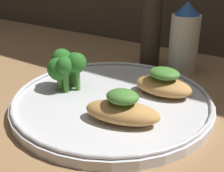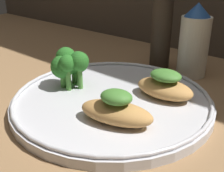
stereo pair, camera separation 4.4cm
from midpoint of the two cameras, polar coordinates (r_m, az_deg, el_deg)
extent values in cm
cube|color=#936D47|center=(46.02, -2.76, -4.49)|extent=(180.00, 180.00, 1.00)
cylinder|color=silver|center=(45.45, -2.79, -3.16)|extent=(31.93, 31.93, 1.40)
torus|color=silver|center=(45.00, -2.82, -2.04)|extent=(31.33, 31.33, 0.60)
ellipsoid|color=tan|center=(37.91, -1.25, -5.47)|extent=(11.24, 7.34, 2.87)
ellipsoid|color=#478433|center=(36.78, -1.28, -2.26)|extent=(5.18, 4.57, 1.88)
ellipsoid|color=tan|center=(45.95, 7.67, -0.12)|extent=(9.68, 5.99, 2.82)
ellipsoid|color=#478433|center=(45.06, 7.83, 2.51)|extent=(5.27, 4.32, 1.72)
cylinder|color=#4C8E38|center=(47.56, -9.65, 1.25)|extent=(0.84, 0.84, 3.78)
sphere|color=#286B23|center=(46.48, -9.91, 4.67)|extent=(3.23, 3.23, 3.23)
cylinder|color=#4C8E38|center=(49.34, -9.62, 1.63)|extent=(0.98, 0.98, 3.01)
sphere|color=#286B23|center=(48.35, -9.85, 4.69)|extent=(3.69, 3.69, 3.69)
cylinder|color=#4C8E38|center=(49.70, -11.35, 1.09)|extent=(0.86, 0.86, 2.10)
sphere|color=#286B23|center=(49.00, -11.53, 3.12)|extent=(2.41, 2.41, 2.41)
cylinder|color=#4C8E38|center=(49.55, -12.45, 1.98)|extent=(0.89, 0.89, 3.79)
sphere|color=#286B23|center=(48.48, -12.78, 5.37)|extent=(3.47, 3.47, 3.47)
cylinder|color=#4C8E38|center=(48.60, -13.04, 0.55)|extent=(1.03, 1.03, 2.36)
sphere|color=#286B23|center=(47.65, -13.33, 3.38)|extent=(3.97, 3.97, 3.97)
cylinder|color=#4C8E38|center=(47.17, -11.99, 0.83)|extent=(0.91, 0.91, 3.75)
sphere|color=#286B23|center=(46.13, -12.29, 4.10)|extent=(2.86, 2.86, 2.86)
cylinder|color=silver|center=(58.71, 12.27, 8.22)|extent=(5.81, 5.81, 11.81)
cone|color=#23519E|center=(57.19, 12.93, 15.16)|extent=(4.94, 4.94, 2.60)
cylinder|color=#382D23|center=(61.33, 5.86, 10.89)|extent=(4.24, 4.24, 15.04)
camera|label=1|loc=(0.02, -92.86, -1.30)|focal=45.00mm
camera|label=2|loc=(0.02, 87.14, 1.30)|focal=45.00mm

